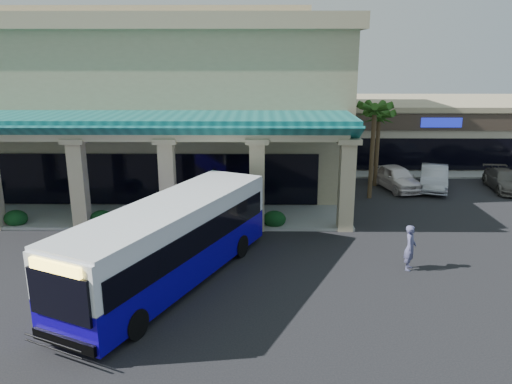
{
  "coord_description": "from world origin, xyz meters",
  "views": [
    {
      "loc": [
        1.68,
        -19.04,
        8.82
      ],
      "look_at": [
        1.46,
        4.48,
        2.2
      ],
      "focal_mm": 35.0,
      "sensor_mm": 36.0,
      "label": 1
    }
  ],
  "objects_px": {
    "transit_bus": "(172,244)",
    "car_silver": "(397,178)",
    "car_red": "(505,180)",
    "pedestrian": "(410,248)",
    "car_white": "(434,178)"
  },
  "relations": [
    {
      "from": "transit_bus",
      "to": "car_silver",
      "type": "xyz_separation_m",
      "value": [
        12.47,
        14.12,
        -0.85
      ]
    },
    {
      "from": "transit_bus",
      "to": "car_red",
      "type": "xyz_separation_m",
      "value": [
        19.57,
        13.95,
        -0.98
      ]
    },
    {
      "from": "pedestrian",
      "to": "car_silver",
      "type": "height_order",
      "value": "pedestrian"
    },
    {
      "from": "pedestrian",
      "to": "car_silver",
      "type": "distance_m",
      "value": 13.05
    },
    {
      "from": "car_white",
      "to": "car_silver",
      "type": "bearing_deg",
      "value": -162.53
    },
    {
      "from": "pedestrian",
      "to": "car_silver",
      "type": "bearing_deg",
      "value": 10.29
    },
    {
      "from": "car_silver",
      "to": "car_red",
      "type": "height_order",
      "value": "car_silver"
    },
    {
      "from": "car_white",
      "to": "car_red",
      "type": "relative_size",
      "value": 1.05
    },
    {
      "from": "transit_bus",
      "to": "car_silver",
      "type": "bearing_deg",
      "value": 73.42
    },
    {
      "from": "car_white",
      "to": "car_red",
      "type": "bearing_deg",
      "value": 16.41
    },
    {
      "from": "car_silver",
      "to": "transit_bus",
      "type": "bearing_deg",
      "value": -145.15
    },
    {
      "from": "transit_bus",
      "to": "car_red",
      "type": "bearing_deg",
      "value": 60.36
    },
    {
      "from": "pedestrian",
      "to": "car_white",
      "type": "bearing_deg",
      "value": 0.21
    },
    {
      "from": "car_red",
      "to": "car_white",
      "type": "bearing_deg",
      "value": -175.52
    },
    {
      "from": "pedestrian",
      "to": "car_red",
      "type": "xyz_separation_m",
      "value": [
        9.88,
        12.58,
        -0.31
      ]
    }
  ]
}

